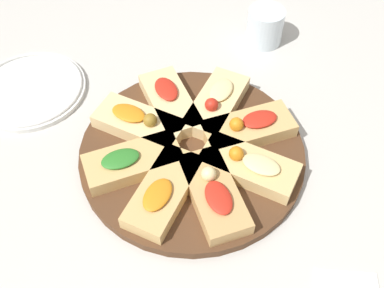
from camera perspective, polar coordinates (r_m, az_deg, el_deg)
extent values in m
plane|color=beige|center=(0.84, 0.00, -1.39)|extent=(3.00, 3.00, 0.00)
cylinder|color=#51331E|center=(0.84, 0.00, -1.00)|extent=(0.42, 0.42, 0.02)
cube|color=#E5C689|center=(0.85, -6.71, 2.60)|extent=(0.16, 0.18, 0.03)
ellipsoid|color=orange|center=(0.85, -8.06, 3.92)|extent=(0.07, 0.08, 0.01)
sphere|color=olive|center=(0.83, -5.34, 3.02)|extent=(0.03, 0.03, 0.03)
cube|color=tan|center=(0.80, -7.47, -2.25)|extent=(0.10, 0.18, 0.03)
ellipsoid|color=#2D7A28|center=(0.78, -9.10, -1.86)|extent=(0.05, 0.07, 0.01)
cube|color=tan|center=(0.76, -3.57, -5.97)|extent=(0.18, 0.16, 0.03)
ellipsoid|color=orange|center=(0.73, -4.40, -6.43)|extent=(0.08, 0.07, 0.01)
cube|color=tan|center=(0.76, 2.75, -6.26)|extent=(0.18, 0.09, 0.03)
ellipsoid|color=red|center=(0.73, 3.39, -6.79)|extent=(0.07, 0.05, 0.01)
sphere|color=beige|center=(0.75, 2.12, -3.81)|extent=(0.03, 0.03, 0.03)
cube|color=#DBB775|center=(0.79, 7.21, -2.84)|extent=(0.16, 0.18, 0.03)
ellipsoid|color=beige|center=(0.78, 8.79, -2.58)|extent=(0.07, 0.08, 0.01)
sphere|color=orange|center=(0.78, 5.64, -1.22)|extent=(0.03, 0.03, 0.03)
cube|color=tan|center=(0.85, 7.14, 1.94)|extent=(0.10, 0.18, 0.03)
ellipsoid|color=red|center=(0.84, 8.59, 3.15)|extent=(0.05, 0.07, 0.01)
sphere|color=orange|center=(0.82, 5.66, 2.50)|extent=(0.03, 0.03, 0.03)
cube|color=#E5C689|center=(0.88, 3.12, 5.11)|extent=(0.18, 0.16, 0.03)
ellipsoid|color=beige|center=(0.88, 3.72, 6.87)|extent=(0.08, 0.07, 0.01)
sphere|color=red|center=(0.85, 2.49, 5.01)|extent=(0.03, 0.03, 0.03)
cube|color=#E5C689|center=(0.89, -2.77, 5.22)|extent=(0.18, 0.10, 0.03)
ellipsoid|color=red|center=(0.89, -3.30, 7.00)|extent=(0.07, 0.05, 0.01)
cylinder|color=white|center=(1.01, -19.86, 6.49)|extent=(0.23, 0.23, 0.01)
torus|color=white|center=(1.00, -19.96, 6.77)|extent=(0.22, 0.22, 0.01)
cylinder|color=silver|center=(1.07, 9.26, 14.53)|extent=(0.08, 0.08, 0.08)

